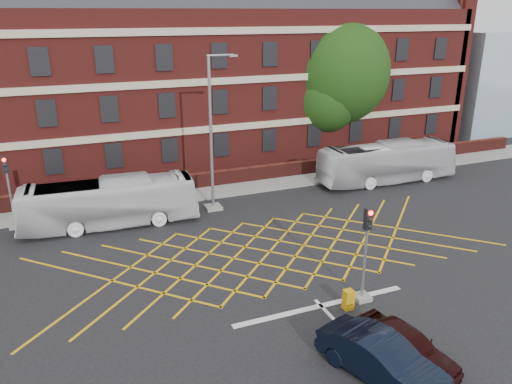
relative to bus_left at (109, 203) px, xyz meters
name	(u,v)px	position (x,y,z in m)	size (l,w,h in m)	color
ground	(286,269)	(7.23, -8.65, -1.41)	(120.00, 120.00, 0.00)	black
victorian_building	(176,63)	(7.48, 13.35, 6.43)	(51.00, 12.17, 20.40)	maroon
boundary_wall	(208,180)	(7.23, 4.35, -0.86)	(56.00, 0.50, 1.10)	#481613
far_pavement	(212,191)	(7.23, 3.35, -1.35)	(60.00, 3.00, 0.12)	slate
glass_block	(493,80)	(41.23, 12.35, 3.59)	(14.00, 10.00, 10.00)	#99B2BF
box_junction_hatching	(270,252)	(7.23, -6.65, -1.40)	(11.50, 0.12, 0.02)	#CC990C
stop_line	(321,306)	(7.23, -12.15, -1.40)	(8.00, 0.30, 0.02)	silver
bus_left	(109,203)	(0.00, 0.00, 0.00)	(2.36, 10.09, 2.81)	silver
bus_right	(387,163)	(19.69, 0.62, 0.05)	(2.45, 10.48, 2.92)	silver
car_navy	(381,359)	(6.95, -16.77, -0.64)	(1.62, 4.64, 1.53)	black
car_maroon	(405,346)	(8.20, -16.42, -0.71)	(1.64, 4.08, 1.39)	black
deciduous_tree	(335,79)	(20.27, 9.54, 4.95)	(9.18, 9.18, 11.57)	black
traffic_light_near	(365,263)	(9.13, -12.35, 0.36)	(0.70, 0.70, 4.27)	slate
traffic_light_far	(11,199)	(-5.18, 1.69, 0.36)	(0.70, 0.70, 4.27)	slate
street_lamp	(213,158)	(6.37, 0.23, 1.91)	(2.25, 1.00, 9.49)	slate
utility_cabinet	(348,300)	(8.18, -12.75, -0.97)	(0.40, 0.38, 0.88)	#C38B0B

